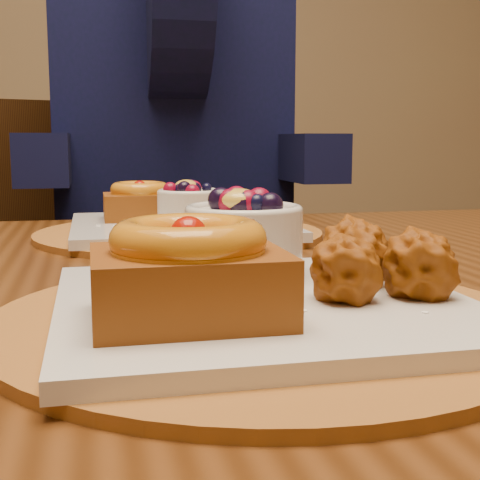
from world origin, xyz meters
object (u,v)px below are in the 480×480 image
Objects in this scene: dining_table at (208,340)px; chair_far at (117,286)px; diner at (170,87)px; place_setting_near at (255,285)px; place_setting_far at (178,221)px.

dining_table is 0.93m from chair_far.
diner is at bearing -81.02° from chair_far.
place_setting_near is 1.16m from chair_far.
place_setting_far reaches higher than dining_table.
place_setting_far is at bearing 90.52° from dining_table.
dining_table is at bearing -89.48° from place_setting_far.
diner reaches higher than place_setting_near.
place_setting_near is 1.00× the size of place_setting_far.
place_setting_near is 0.41× the size of diner.
dining_table is 0.78m from diner.
dining_table is at bearing 89.13° from place_setting_near.
diner reaches higher than place_setting_far.
chair_far is 0.50m from diner.
place_setting_near is at bearing -104.03° from diner.
place_setting_far is (-0.00, 0.22, 0.10)m from dining_table.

